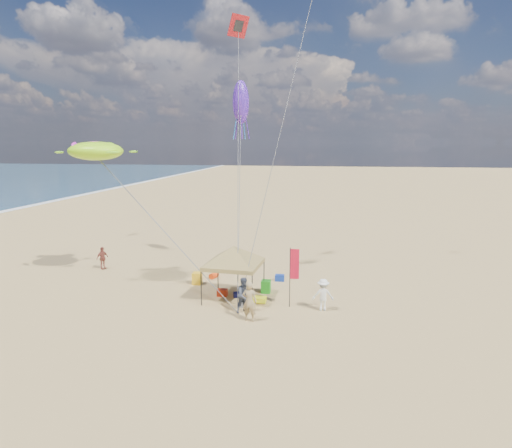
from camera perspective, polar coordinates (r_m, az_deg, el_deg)
The scene contains 19 objects.
ground at distance 21.62m, azimuth -1.33°, elevation -11.93°, with size 280.00×280.00×0.00m, color tan.
canopy_tent at distance 23.30m, azimuth -2.89°, elevation -3.10°, with size 5.40×5.40×3.34m.
feather_flag at distance 22.35m, azimuth 4.81°, elevation -5.62°, with size 0.47×0.06×3.09m.
cooler_red at distance 24.48m, azimuth -4.35°, elevation -8.77°, with size 0.54×0.38×0.38m, color #B6290E.
cooler_blue at distance 26.99m, azimuth 3.05°, elevation -6.91°, with size 0.54×0.38×0.38m, color navy.
bag_navy at distance 24.16m, azimuth -2.17°, elevation -9.03°, with size 0.36×0.36×0.60m, color #0D0E3C.
bag_orange at distance 27.59m, azimuth -5.43°, elevation -6.58°, with size 0.36×0.36×0.60m, color red.
chair_green at distance 24.90m, azimuth 1.28°, elevation -8.01°, with size 0.50×0.50×0.70m, color #20981B.
chair_yellow at distance 26.54m, azimuth -7.57°, elevation -6.93°, with size 0.50×0.50×0.70m, color yellow.
crate_grey at distance 22.85m, azimuth -1.59°, elevation -10.29°, with size 0.34×0.30×0.28m, color slate.
beach_cart at distance 23.37m, azimuth 0.19°, elevation -9.65°, with size 0.90×0.50×0.24m, color #FAFF1C.
person_near_a at distance 20.94m, azimuth -0.84°, elevation -9.90°, with size 0.69×0.45×1.90m, color #A1895C.
person_near_b at distance 21.97m, azimuth -1.47°, elevation -9.09°, with size 0.86×0.67×1.76m, color #39404E.
person_near_c at distance 22.46m, azimuth 8.59°, elevation -8.97°, with size 1.05×0.60×1.62m, color white.
person_far_a at distance 30.95m, azimuth -19.10°, elevation -4.14°, with size 0.88×0.37×1.50m, color brown.
turtle_kite at distance 27.03m, azimuth -19.87°, elevation 8.80°, with size 3.16×2.53×1.05m, color #A0F814.
fish_kite at distance 28.20m, azimuth -20.00°, elevation 9.05°, with size 1.99×1.00×0.88m, color #FF2ADF.
squid_kite at distance 28.24m, azimuth -1.96°, elevation 15.33°, with size 1.01×1.01×2.63m, color #5022B5.
stunt_kite_red at distance 30.78m, azimuth -2.26°, elevation 24.03°, with size 1.37×0.05×1.37m, color #B3151C.
Camera 1 is at (3.75, -19.65, 8.21)m, focal length 31.19 mm.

